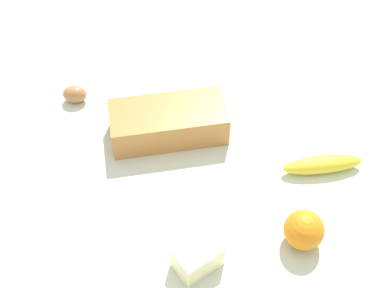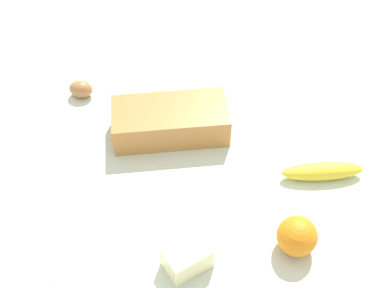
% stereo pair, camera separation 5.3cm
% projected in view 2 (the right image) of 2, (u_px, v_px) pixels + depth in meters
% --- Properties ---
extents(ground_plane, '(2.40, 2.40, 0.02)m').
position_uv_depth(ground_plane, '(192.00, 158.00, 1.24)').
color(ground_plane, silver).
extents(loaf_pan, '(0.30, 0.17, 0.08)m').
position_uv_depth(loaf_pan, '(170.00, 120.00, 1.25)').
color(loaf_pan, '#B77A3D').
rests_on(loaf_pan, ground_plane).
extents(flour_bowl, '(0.13, 0.13, 0.07)m').
position_uv_depth(flour_bowl, '(78.00, 285.00, 0.97)').
color(flour_bowl, silver).
rests_on(flour_bowl, ground_plane).
extents(banana, '(0.19, 0.08, 0.04)m').
position_uv_depth(banana, '(322.00, 171.00, 1.17)').
color(banana, yellow).
rests_on(banana, ground_plane).
extents(orange_fruit, '(0.08, 0.08, 0.08)m').
position_uv_depth(orange_fruit, '(297.00, 236.00, 1.03)').
color(orange_fruit, orange).
rests_on(orange_fruit, ground_plane).
extents(butter_block, '(0.11, 0.09, 0.06)m').
position_uv_depth(butter_block, '(187.00, 257.00, 1.02)').
color(butter_block, '#F4EDB2').
rests_on(butter_block, ground_plane).
extents(egg_near_butter, '(0.08, 0.07, 0.05)m').
position_uv_depth(egg_near_butter, '(81.00, 89.00, 1.35)').
color(egg_near_butter, '#A97144').
rests_on(egg_near_butter, ground_plane).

